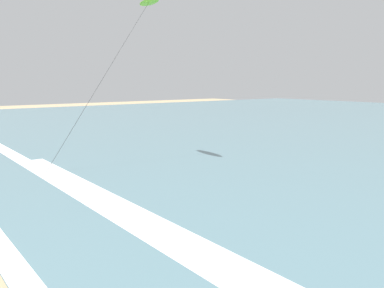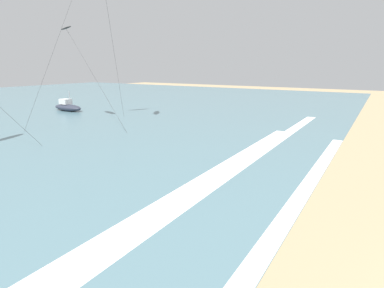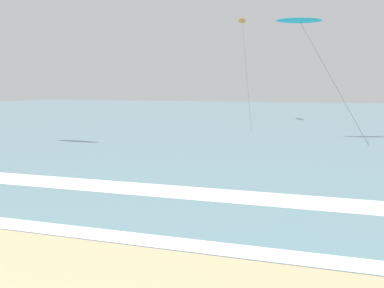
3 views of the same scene
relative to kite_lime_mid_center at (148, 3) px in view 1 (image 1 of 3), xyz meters
name	(u,v)px [view 1 (image 1 of 3)]	position (x,y,z in m)	size (l,w,h in m)	color
wave_foam_mid_break	(217,273)	(20.67, -10.57, -11.19)	(57.02, 0.97, 0.01)	white
wave_foam_outer_break	(233,260)	(20.36, -9.72, -11.19)	(37.53, 0.73, 0.01)	white
kite_lime_mid_center	(148,3)	(0.00, 0.00, 0.00)	(7.52, 11.11, 11.52)	#70C628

